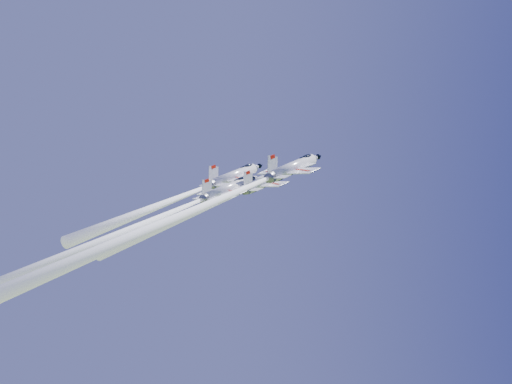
{
  "coord_description": "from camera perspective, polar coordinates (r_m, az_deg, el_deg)",
  "views": [
    {
      "loc": [
        -9.84,
        -96.84,
        74.92
      ],
      "look_at": [
        0.0,
        0.0,
        89.69
      ],
      "focal_mm": 40.0,
      "sensor_mm": 36.0,
      "label": 1
    }
  ],
  "objects": [
    {
      "name": "jet_lead",
      "position": [
        92.55,
        -3.73,
        -0.98
      ],
      "size": [
        24.85,
        27.39,
        30.09
      ],
      "rotation": [
        0.39,
        0.1,
        -0.74
      ],
      "color": "white"
    },
    {
      "name": "jet_left",
      "position": [
        95.72,
        -6.88,
        -0.23
      ],
      "size": [
        24.85,
        27.27,
        28.71
      ],
      "rotation": [
        0.39,
        0.1,
        -0.74
      ],
      "color": "white"
    },
    {
      "name": "jet_right",
      "position": [
        76.49,
        -5.61,
        -1.56
      ],
      "size": [
        34.41,
        38.56,
        49.11
      ],
      "rotation": [
        0.39,
        0.1,
        -0.74
      ],
      "color": "white"
    },
    {
      "name": "jet_slot",
      "position": [
        84.14,
        -10.05,
        -2.67
      ],
      "size": [
        27.12,
        30.18,
        36.27
      ],
      "rotation": [
        0.39,
        0.1,
        -0.74
      ],
      "color": "white"
    }
  ]
}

